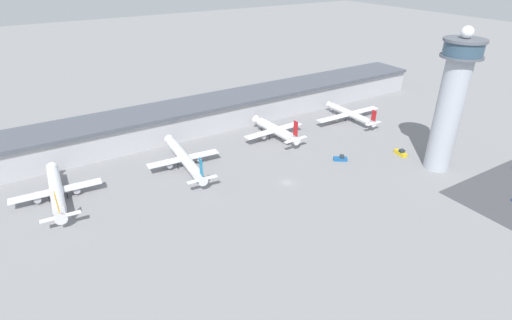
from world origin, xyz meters
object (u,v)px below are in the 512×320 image
object	(u,v)px
airplane_gate_alpha	(56,191)
service_truck_fuel	(341,159)
control_tower	(451,100)
airplane_gate_charlie	(275,130)
service_truck_catering	(401,153)
airplane_gate_bravo	(184,158)
airplane_gate_delta	(350,114)

from	to	relation	value
airplane_gate_alpha	service_truck_fuel	xyz separation A→B (m)	(112.16, -31.33, -3.32)
control_tower	airplane_gate_charlie	world-z (taller)	control_tower
airplane_gate_alpha	service_truck_catering	size ratio (longest dim) A/B	6.01
airplane_gate_bravo	service_truck_catering	bearing A→B (deg)	-24.47
airplane_gate_bravo	service_truck_catering	world-z (taller)	airplane_gate_bravo
airplane_gate_charlie	service_truck_fuel	bearing A→B (deg)	-71.34
service_truck_catering	control_tower	bearing A→B (deg)	-76.97
airplane_gate_delta	service_truck_catering	size ratio (longest dim) A/B	6.08
airplane_gate_alpha	airplane_gate_delta	world-z (taller)	airplane_gate_alpha
airplane_gate_alpha	service_truck_catering	bearing A→B (deg)	-16.62
airplane_gate_alpha	airplane_gate_delta	bearing A→B (deg)	0.64
airplane_gate_bravo	airplane_gate_delta	world-z (taller)	airplane_gate_bravo
control_tower	airplane_gate_alpha	size ratio (longest dim) A/B	1.43
service_truck_catering	airplane_gate_bravo	bearing A→B (deg)	155.53
service_truck_catering	airplane_gate_alpha	bearing A→B (deg)	163.38
control_tower	airplane_gate_bravo	xyz separation A→B (m)	(-92.75, 56.50, -25.81)
control_tower	airplane_gate_bravo	bearing A→B (deg)	148.65
airplane_gate_bravo	service_truck_fuel	distance (m)	68.90
airplane_gate_bravo	service_truck_catering	xyz separation A→B (m)	(89.06, -40.52, -3.54)
airplane_gate_bravo	airplane_gate_alpha	bearing A→B (deg)	178.75
airplane_gate_charlie	airplane_gate_delta	xyz separation A→B (m)	(48.06, -2.03, -0.61)
service_truck_catering	service_truck_fuel	bearing A→B (deg)	159.32
control_tower	airplane_gate_delta	xyz separation A→B (m)	(5.28, 59.26, -26.21)
control_tower	airplane_gate_charlie	xyz separation A→B (m)	(-42.78, 61.29, -25.60)
airplane_gate_bravo	airplane_gate_charlie	distance (m)	50.20
airplane_gate_alpha	control_tower	bearing A→B (deg)	-21.92
airplane_gate_charlie	airplane_gate_delta	bearing A→B (deg)	-2.42
airplane_gate_bravo	airplane_gate_charlie	xyz separation A→B (m)	(49.97, 4.79, 0.21)
airplane_gate_bravo	airplane_gate_charlie	world-z (taller)	airplane_gate_charlie
service_truck_catering	service_truck_fuel	world-z (taller)	service_truck_catering
service_truck_fuel	airplane_gate_delta	bearing A→B (deg)	42.32
airplane_gate_delta	service_truck_catering	xyz separation A→B (m)	(-8.98, -43.28, -3.14)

